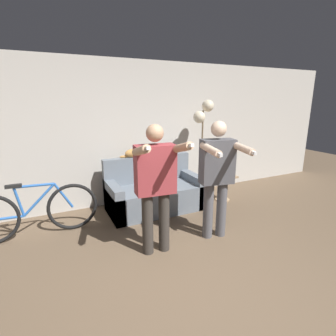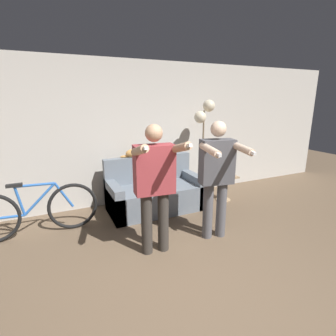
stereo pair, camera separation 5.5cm
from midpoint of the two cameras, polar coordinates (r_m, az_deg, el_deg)
The scene contains 10 objects.
ground_plane at distance 2.80m, azimuth 11.51°, elevation -28.87°, with size 16.00×16.00×0.00m, color brown.
wall_back at distance 4.88m, azimuth -10.15°, elevation 7.26°, with size 10.00×0.05×2.60m.
couch at distance 4.69m, azimuth -3.33°, elevation -5.54°, with size 1.64×0.82×0.92m.
person_left at distance 3.17m, azimuth -3.17°, elevation -2.80°, with size 0.60×0.70×1.64m.
person_right at distance 3.60m, azimuth 10.24°, elevation -1.01°, with size 0.61×0.75×1.65m.
cat at distance 4.69m, azimuth -7.74°, elevation 3.32°, with size 0.43×0.14×0.18m.
floor_lamp at distance 4.99m, azimuth 7.34°, elevation 9.70°, with size 0.40×0.35×1.91m.
side_table at distance 5.18m, azimuth 11.62°, elevation -3.10°, with size 0.40×0.40×0.50m.
cup at distance 5.19m, azimuth 11.74°, elevation -0.76°, with size 0.08×0.08×0.11m.
bicycle at distance 4.21m, azimuth -27.52°, elevation -8.52°, with size 1.76×0.07×0.81m.
Camera 1 is at (-1.33, -1.56, 1.92)m, focal length 28.00 mm.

